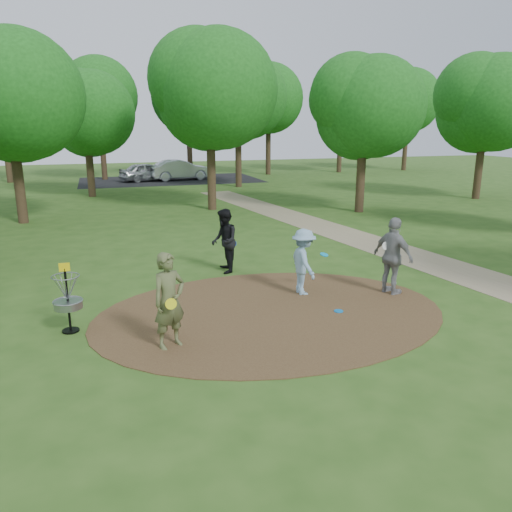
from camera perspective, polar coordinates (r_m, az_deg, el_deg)
name	(u,v)px	position (r m, az deg, el deg)	size (l,w,h in m)	color
ground	(271,313)	(11.92, 1.77, -6.53)	(100.00, 100.00, 0.00)	#2D5119
dirt_clearing	(271,313)	(11.92, 1.77, -6.49)	(8.40, 8.40, 0.02)	#47301C
footpath	(446,267)	(16.70, 20.87, -1.22)	(2.00, 40.00, 0.01)	#8C7A5B
parking_lot	(170,180)	(41.09, -9.75, 8.57)	(14.00, 8.00, 0.01)	black
player_observer_with_disc	(169,301)	(9.99, -9.89, -5.07)	(0.85, 0.73, 1.96)	#565E36
player_throwing_with_disc	(304,262)	(13.02, 5.46, -0.68)	(1.07, 1.13, 1.75)	#88AECB
player_walking_with_disc	(224,241)	(14.92, -3.64, 1.72)	(0.84, 1.02, 1.93)	black
player_waiting_with_disc	(393,256)	(13.42, 15.40, -0.04)	(0.86, 1.30, 2.04)	gray
disc_ground_blue	(339,311)	(12.12, 9.42, -6.22)	(0.22, 0.22, 0.02)	#0B6EBF
disc_ground_red	(166,297)	(13.13, -10.23, -4.58)	(0.22, 0.22, 0.02)	#D11446
car_left	(147,172)	(40.51, -12.35, 9.37)	(1.70, 4.22, 1.44)	#A6AAAD
car_right	(180,170)	(40.82, -8.65, 9.70)	(1.71, 4.90, 1.61)	#B6B8BF
disc_golf_basket	(67,293)	(11.33, -20.79, -3.99)	(0.63, 0.63, 1.54)	black
tree_ring	(239,102)	(20.23, -1.91, 17.17)	(37.12, 45.54, 8.87)	#332316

